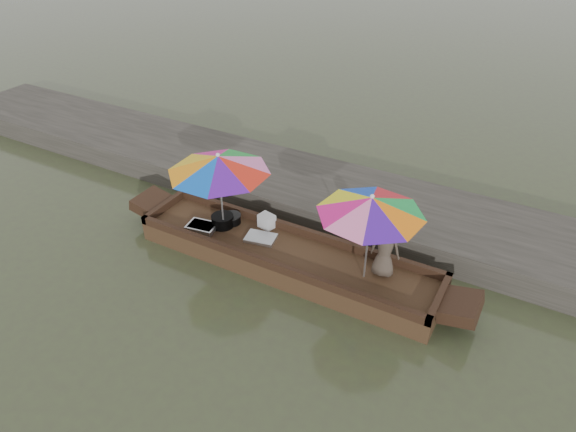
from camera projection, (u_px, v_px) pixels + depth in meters
The scene contains 11 objects.
water at pixel (285, 266), 9.10m from camera, with size 80.00×80.00×0.00m, color #3D492A.
dock at pixel (338, 197), 10.57m from camera, with size 22.00×2.20×0.50m, color #2D2B26.
boat_hull at pixel (285, 258), 9.01m from camera, with size 5.47×1.20×0.35m, color #392517.
cooking_pot at pixel (223, 221), 9.48m from camera, with size 0.41×0.41×0.22m, color black.
tray_crayfish at pixel (202, 227), 9.42m from camera, with size 0.53×0.37×0.09m, color silver.
tray_scallop at pixel (261, 238), 9.16m from camera, with size 0.53×0.37×0.06m, color silver.
charcoal_grill at pixel (232, 219), 9.58m from camera, with size 0.33×0.33×0.16m, color black.
supply_bag at pixel (267, 221), 9.43m from camera, with size 0.28×0.22×0.26m, color silver.
vendor at pixel (385, 249), 8.12m from camera, with size 0.48×0.31×0.98m, color #493D33.
umbrella_bow at pixel (221, 193), 9.01m from camera, with size 1.80×1.80×1.55m, color red, non-canonical shape.
umbrella_stern at pixel (368, 238), 7.89m from camera, with size 1.66×1.66×1.55m, color green, non-canonical shape.
Camera 1 is at (3.51, -6.19, 5.75)m, focal length 32.00 mm.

